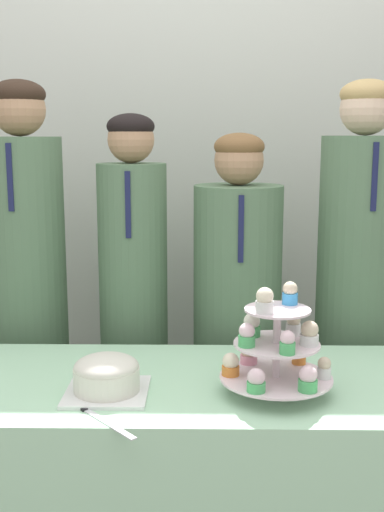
{
  "coord_description": "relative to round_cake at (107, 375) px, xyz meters",
  "views": [
    {
      "loc": [
        0.08,
        -1.37,
        1.39
      ],
      "look_at": [
        0.05,
        0.33,
        1.07
      ],
      "focal_mm": 45.0,
      "sensor_mm": 36.0,
      "label": 1
    }
  ],
  "objects": [
    {
      "name": "student_0",
      "position": [
        -0.37,
        0.64,
        -0.02
      ],
      "size": [
        0.28,
        0.28,
        1.58
      ],
      "color": "#567556",
      "rests_on": "ground_plane"
    },
    {
      "name": "student_1",
      "position": [
        0.0,
        0.64,
        -0.07
      ],
      "size": [
        0.24,
        0.25,
        1.47
      ],
      "color": "#567556",
      "rests_on": "ground_plane"
    },
    {
      "name": "cupcake_stand",
      "position": [
        0.44,
        0.01,
        0.07
      ],
      "size": [
        0.29,
        0.29,
        0.29
      ],
      "color": "silver",
      "rests_on": "table"
    },
    {
      "name": "round_cake",
      "position": [
        0.0,
        0.0,
        0.0
      ],
      "size": [
        0.21,
        0.21,
        0.1
      ],
      "color": "white",
      "rests_on": "table"
    },
    {
      "name": "cake_knife",
      "position": [
        -0.03,
        -0.12,
        -0.05
      ],
      "size": [
        0.2,
        0.22,
        0.01
      ],
      "rotation": [
        0.0,
        0.0,
        -0.85
      ],
      "color": "silver",
      "rests_on": "table"
    },
    {
      "name": "student_2",
      "position": [
        0.37,
        0.64,
        -0.13
      ],
      "size": [
        0.31,
        0.32,
        1.41
      ],
      "color": "#567556",
      "rests_on": "ground_plane"
    },
    {
      "name": "wall_back",
      "position": [
        0.17,
        1.2,
        0.57
      ],
      "size": [
        9.0,
        0.06,
        2.7
      ],
      "color": "silver",
      "rests_on": "ground_plane"
    },
    {
      "name": "table",
      "position": [
        0.17,
        0.1,
        -0.42
      ],
      "size": [
        1.69,
        0.6,
        0.73
      ],
      "color": "#A8DBB2",
      "rests_on": "ground_plane"
    },
    {
      "name": "student_3",
      "position": [
        0.8,
        0.64,
        -0.03
      ],
      "size": [
        0.29,
        0.3,
        1.58
      ],
      "color": "#567556",
      "rests_on": "ground_plane"
    }
  ]
}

